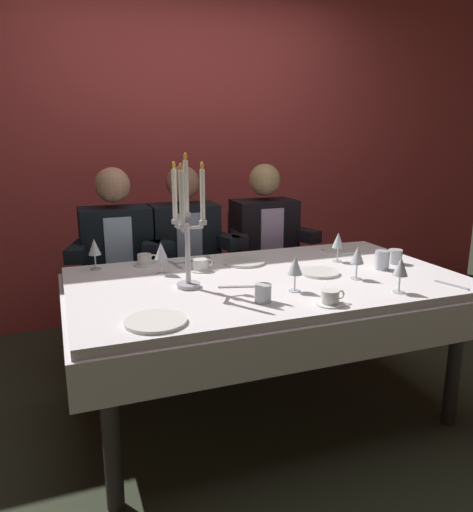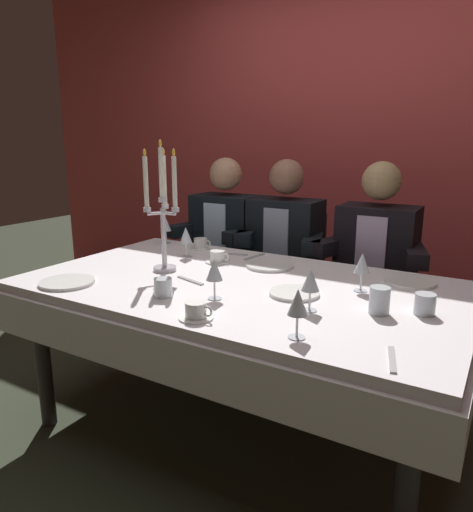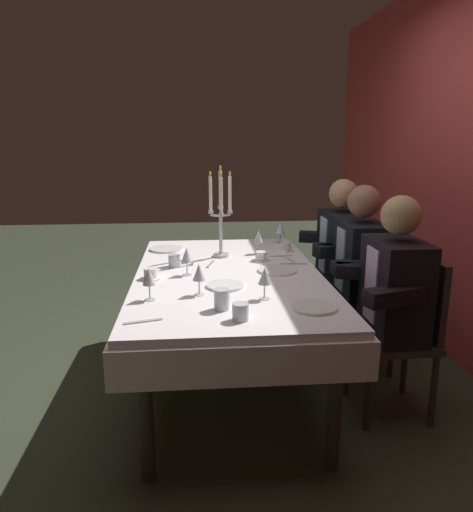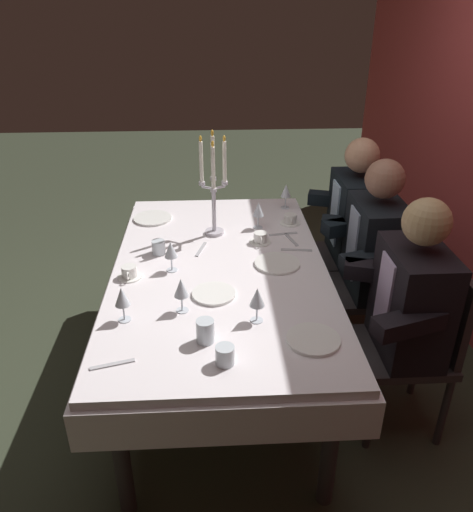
{
  "view_description": "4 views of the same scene",
  "coord_description": "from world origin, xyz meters",
  "px_view_note": "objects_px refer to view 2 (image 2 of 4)",
  "views": [
    {
      "loc": [
        -0.96,
        -2.12,
        1.43
      ],
      "look_at": [
        -0.13,
        0.07,
        0.84
      ],
      "focal_mm": 34.3,
      "sensor_mm": 36.0,
      "label": 1
    },
    {
      "loc": [
        1.0,
        -1.72,
        1.36
      ],
      "look_at": [
        -0.04,
        0.04,
        0.85
      ],
      "focal_mm": 33.06,
      "sensor_mm": 36.0,
      "label": 2
    },
    {
      "loc": [
        2.76,
        -0.19,
        1.53
      ],
      "look_at": [
        -0.11,
        0.06,
        0.81
      ],
      "focal_mm": 33.63,
      "sensor_mm": 36.0,
      "label": 3
    },
    {
      "loc": [
        2.27,
        -0.04,
        2.0
      ],
      "look_at": [
        -0.02,
        0.09,
        0.79
      ],
      "focal_mm": 35.04,
      "sensor_mm": 36.0,
      "label": 4
    }
  ],
  "objects_px": {
    "coffee_cup_1": "(196,311)",
    "wine_glass_0": "(186,236)",
    "dinner_plate_3": "(410,282)",
    "wine_glass_5": "(214,271)",
    "wine_glass_3": "(166,225)",
    "water_tumbler_1": "(380,300)",
    "seated_diner_1": "(286,242)",
    "dinner_plate_2": "(270,265)",
    "coffee_cup_0": "(201,244)",
    "seated_diner_2": "(377,253)",
    "wine_glass_1": "(310,280)",
    "wine_glass_4": "(298,303)",
    "candelabra": "(163,213)",
    "dinner_plate_1": "(67,282)",
    "dinner_plate_0": "(294,293)",
    "water_tumbler_2": "(163,288)",
    "coffee_cup_2": "(218,257)",
    "water_tumbler_0": "(425,304)",
    "wine_glass_2": "(362,264)",
    "seated_diner_0": "(226,235)",
    "dining_table": "(240,307)"
  },
  "relations": [
    {
      "from": "candelabra",
      "to": "coffee_cup_2",
      "type": "xyz_separation_m",
      "value": [
        0.14,
        0.26,
        -0.25
      ]
    },
    {
      "from": "coffee_cup_1",
      "to": "coffee_cup_2",
      "type": "xyz_separation_m",
      "value": [
        -0.36,
        0.69,
        0.0
      ]
    },
    {
      "from": "candelabra",
      "to": "seated_diner_2",
      "type": "xyz_separation_m",
      "value": [
        0.78,
        0.91,
        -0.28
      ]
    },
    {
      "from": "water_tumbler_1",
      "to": "seated_diner_1",
      "type": "xyz_separation_m",
      "value": [
        -0.82,
        0.96,
        -0.05
      ]
    },
    {
      "from": "wine_glass_1",
      "to": "coffee_cup_1",
      "type": "relative_size",
      "value": 1.24
    },
    {
      "from": "candelabra",
      "to": "water_tumbler_0",
      "type": "distance_m",
      "value": 1.2
    },
    {
      "from": "coffee_cup_1",
      "to": "wine_glass_0",
      "type": "bearing_deg",
      "value": 128.85
    },
    {
      "from": "dining_table",
      "to": "water_tumbler_1",
      "type": "distance_m",
      "value": 0.65
    },
    {
      "from": "coffee_cup_1",
      "to": "seated_diner_2",
      "type": "height_order",
      "value": "seated_diner_2"
    },
    {
      "from": "wine_glass_4",
      "to": "water_tumbler_2",
      "type": "bearing_deg",
      "value": 171.09
    },
    {
      "from": "wine_glass_3",
      "to": "wine_glass_4",
      "type": "distance_m",
      "value": 1.52
    },
    {
      "from": "dinner_plate_2",
      "to": "seated_diner_0",
      "type": "xyz_separation_m",
      "value": [
        -0.62,
        0.59,
        -0.01
      ]
    },
    {
      "from": "coffee_cup_0",
      "to": "dinner_plate_0",
      "type": "bearing_deg",
      "value": -31.15
    },
    {
      "from": "wine_glass_0",
      "to": "candelabra",
      "type": "bearing_deg",
      "value": -75.48
    },
    {
      "from": "coffee_cup_1",
      "to": "wine_glass_4",
      "type": "bearing_deg",
      "value": 4.28
    },
    {
      "from": "candelabra",
      "to": "water_tumbler_0",
      "type": "bearing_deg",
      "value": 0.96
    },
    {
      "from": "dinner_plate_3",
      "to": "wine_glass_3",
      "type": "distance_m",
      "value": 1.44
    },
    {
      "from": "dinner_plate_0",
      "to": "wine_glass_2",
      "type": "xyz_separation_m",
      "value": [
        0.22,
        0.18,
        0.11
      ]
    },
    {
      "from": "water_tumbler_1",
      "to": "seated_diner_2",
      "type": "height_order",
      "value": "seated_diner_2"
    },
    {
      "from": "dinner_plate_1",
      "to": "dinner_plate_2",
      "type": "distance_m",
      "value": 0.95
    },
    {
      "from": "coffee_cup_1",
      "to": "dinner_plate_2",
      "type": "bearing_deg",
      "value": 96.91
    },
    {
      "from": "dinner_plate_3",
      "to": "water_tumbler_2",
      "type": "xyz_separation_m",
      "value": [
        -0.81,
        -0.69,
        0.03
      ]
    },
    {
      "from": "dinner_plate_1",
      "to": "wine_glass_1",
      "type": "xyz_separation_m",
      "value": [
        1.04,
        0.23,
        0.11
      ]
    },
    {
      "from": "dinner_plate_3",
      "to": "wine_glass_5",
      "type": "distance_m",
      "value": 0.88
    },
    {
      "from": "wine_glass_1",
      "to": "wine_glass_4",
      "type": "bearing_deg",
      "value": -76.84
    },
    {
      "from": "seated_diner_2",
      "to": "candelabra",
      "type": "bearing_deg",
      "value": -130.53
    },
    {
      "from": "water_tumbler_1",
      "to": "coffee_cup_2",
      "type": "distance_m",
      "value": 0.95
    },
    {
      "from": "wine_glass_4",
      "to": "wine_glass_2",
      "type": "bearing_deg",
      "value": 86.33
    },
    {
      "from": "wine_glass_0",
      "to": "coffee_cup_1",
      "type": "height_order",
      "value": "wine_glass_0"
    },
    {
      "from": "dinner_plate_1",
      "to": "dinner_plate_0",
      "type": "bearing_deg",
      "value": 22.07
    },
    {
      "from": "wine_glass_0",
      "to": "water_tumbler_2",
      "type": "bearing_deg",
      "value": -61.47
    },
    {
      "from": "candelabra",
      "to": "dining_table",
      "type": "bearing_deg",
      "value": 3.03
    },
    {
      "from": "wine_glass_1",
      "to": "water_tumbler_2",
      "type": "bearing_deg",
      "value": -165.08
    },
    {
      "from": "water_tumbler_2",
      "to": "coffee_cup_0",
      "type": "height_order",
      "value": "water_tumbler_2"
    },
    {
      "from": "dinner_plate_1",
      "to": "wine_glass_3",
      "type": "distance_m",
      "value": 0.88
    },
    {
      "from": "candelabra",
      "to": "dinner_plate_2",
      "type": "height_order",
      "value": "candelabra"
    },
    {
      "from": "candelabra",
      "to": "coffee_cup_0",
      "type": "bearing_deg",
      "value": 104.05
    },
    {
      "from": "water_tumbler_1",
      "to": "coffee_cup_0",
      "type": "bearing_deg",
      "value": 155.59
    },
    {
      "from": "wine_glass_1",
      "to": "coffee_cup_0",
      "type": "relative_size",
      "value": 1.24
    },
    {
      "from": "water_tumbler_0",
      "to": "coffee_cup_0",
      "type": "height_order",
      "value": "water_tumbler_0"
    },
    {
      "from": "wine_glass_1",
      "to": "coffee_cup_0",
      "type": "height_order",
      "value": "wine_glass_1"
    },
    {
      "from": "dinner_plate_3",
      "to": "coffee_cup_0",
      "type": "distance_m",
      "value": 1.18
    },
    {
      "from": "coffee_cup_0",
      "to": "seated_diner_0",
      "type": "distance_m",
      "value": 0.45
    },
    {
      "from": "dining_table",
      "to": "wine_glass_5",
      "type": "relative_size",
      "value": 11.83
    },
    {
      "from": "dinner_plate_0",
      "to": "dinner_plate_3",
      "type": "bearing_deg",
      "value": 47.08
    },
    {
      "from": "dinner_plate_1",
      "to": "coffee_cup_1",
      "type": "bearing_deg",
      "value": -3.7
    },
    {
      "from": "wine_glass_4",
      "to": "coffee_cup_1",
      "type": "relative_size",
      "value": 1.24
    },
    {
      "from": "wine_glass_1",
      "to": "water_tumbler_0",
      "type": "height_order",
      "value": "wine_glass_1"
    },
    {
      "from": "dinner_plate_3",
      "to": "coffee_cup_1",
      "type": "height_order",
      "value": "coffee_cup_1"
    },
    {
      "from": "wine_glass_1",
      "to": "seated_diner_1",
      "type": "xyz_separation_m",
      "value": [
        -0.59,
        1.06,
        -0.12
      ]
    }
  ]
}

